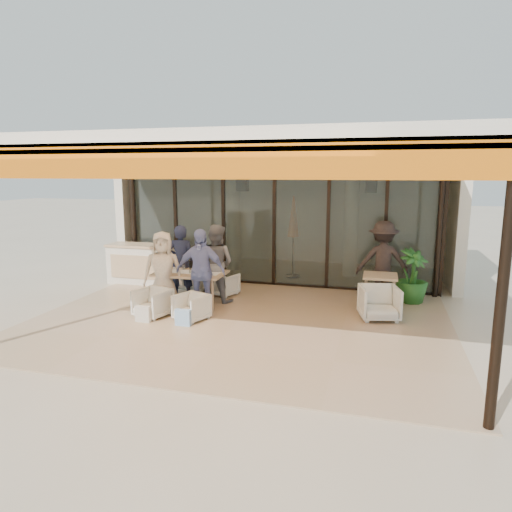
# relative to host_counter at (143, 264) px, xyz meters

# --- Properties ---
(ground) EXTENTS (70.00, 70.00, 0.00)m
(ground) POSITION_rel_host_counter_xyz_m (3.34, -2.30, -0.53)
(ground) COLOR #C6B293
(ground) RESTS_ON ground
(terrace_floor) EXTENTS (8.00, 6.00, 0.01)m
(terrace_floor) POSITION_rel_host_counter_xyz_m (3.34, -2.30, -0.53)
(terrace_floor) COLOR tan
(terrace_floor) RESTS_ON ground
(terrace_structure) EXTENTS (8.00, 6.00, 3.40)m
(terrace_structure) POSITION_rel_host_counter_xyz_m (3.34, -2.56, 2.72)
(terrace_structure) COLOR silver
(terrace_structure) RESTS_ON ground
(glass_storefront) EXTENTS (8.08, 0.10, 3.20)m
(glass_storefront) POSITION_rel_host_counter_xyz_m (3.34, 0.70, 1.07)
(glass_storefront) COLOR #9EADA3
(glass_storefront) RESTS_ON ground
(interior_block) EXTENTS (9.05, 3.62, 3.52)m
(interior_block) POSITION_rel_host_counter_xyz_m (3.35, 3.02, 1.70)
(interior_block) COLOR silver
(interior_block) RESTS_ON ground
(host_counter) EXTENTS (1.85, 0.65, 1.04)m
(host_counter) POSITION_rel_host_counter_xyz_m (0.00, 0.00, 0.00)
(host_counter) COLOR silver
(host_counter) RESTS_ON ground
(dining_table) EXTENTS (1.50, 0.90, 0.93)m
(dining_table) POSITION_rel_host_counter_xyz_m (2.00, -1.51, 0.16)
(dining_table) COLOR tan
(dining_table) RESTS_ON ground
(chair_far_left) EXTENTS (0.71, 0.66, 0.70)m
(chair_far_left) POSITION_rel_host_counter_xyz_m (1.58, -0.57, -0.18)
(chair_far_left) COLOR silver
(chair_far_left) RESTS_ON ground
(chair_far_right) EXTENTS (0.72, 0.70, 0.60)m
(chair_far_right) POSITION_rel_host_counter_xyz_m (2.42, -0.57, -0.23)
(chair_far_right) COLOR silver
(chair_far_right) RESTS_ON ground
(chair_near_left) EXTENTS (0.76, 0.73, 0.64)m
(chair_near_left) POSITION_rel_host_counter_xyz_m (1.58, -2.47, -0.21)
(chair_near_left) COLOR silver
(chair_near_left) RESTS_ON ground
(chair_near_right) EXTENTS (0.73, 0.71, 0.59)m
(chair_near_right) POSITION_rel_host_counter_xyz_m (2.42, -2.47, -0.24)
(chair_near_right) COLOR silver
(chair_near_right) RESTS_ON ground
(diner_navy) EXTENTS (0.69, 0.52, 1.71)m
(diner_navy) POSITION_rel_host_counter_xyz_m (1.58, -1.07, 0.33)
(diner_navy) COLOR #1A223A
(diner_navy) RESTS_ON ground
(diner_grey) EXTENTS (0.94, 0.78, 1.75)m
(diner_grey) POSITION_rel_host_counter_xyz_m (2.42, -1.07, 0.34)
(diner_grey) COLOR slate
(diner_grey) RESTS_ON ground
(diner_cream) EXTENTS (0.94, 0.75, 1.68)m
(diner_cream) POSITION_rel_host_counter_xyz_m (1.58, -1.97, 0.31)
(diner_cream) COLOR beige
(diner_cream) RESTS_ON ground
(diner_periwinkle) EXTENTS (1.06, 0.50, 1.76)m
(diner_periwinkle) POSITION_rel_host_counter_xyz_m (2.42, -1.97, 0.35)
(diner_periwinkle) COLOR #7384C0
(diner_periwinkle) RESTS_ON ground
(tote_bag_cream) EXTENTS (0.30, 0.10, 0.34)m
(tote_bag_cream) POSITION_rel_host_counter_xyz_m (1.58, -2.87, -0.36)
(tote_bag_cream) COLOR silver
(tote_bag_cream) RESTS_ON ground
(tote_bag_blue) EXTENTS (0.30, 0.10, 0.34)m
(tote_bag_blue) POSITION_rel_host_counter_xyz_m (2.42, -2.87, -0.36)
(tote_bag_blue) COLOR #99BFD8
(tote_bag_blue) RESTS_ON ground
(side_table) EXTENTS (0.70, 0.70, 0.74)m
(side_table) POSITION_rel_host_counter_xyz_m (5.97, -0.70, 0.11)
(side_table) COLOR tan
(side_table) RESTS_ON ground
(side_chair) EXTENTS (0.87, 0.83, 0.75)m
(side_chair) POSITION_rel_host_counter_xyz_m (5.97, -1.45, -0.16)
(side_chair) COLOR silver
(side_chair) RESTS_ON ground
(standing_woman) EXTENTS (1.24, 0.80, 1.81)m
(standing_woman) POSITION_rel_host_counter_xyz_m (6.01, 0.07, 0.37)
(standing_woman) COLOR black
(standing_woman) RESTS_ON ground
(potted_palm) EXTENTS (0.97, 0.97, 1.22)m
(potted_palm) POSITION_rel_host_counter_xyz_m (6.66, -0.04, 0.08)
(potted_palm) COLOR #1E5919
(potted_palm) RESTS_ON ground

